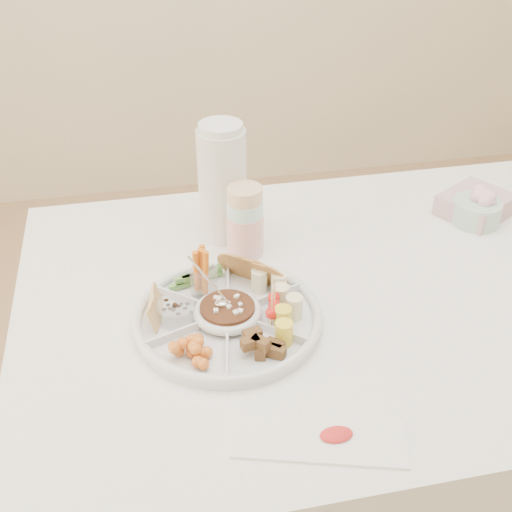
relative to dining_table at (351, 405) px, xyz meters
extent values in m
plane|color=tan|center=(0.00, 0.00, -0.38)|extent=(4.00, 4.00, 0.00)
cube|color=white|center=(0.00, 0.00, 0.00)|extent=(1.52, 1.02, 0.76)
cylinder|color=silver|center=(-0.32, -0.06, 0.40)|extent=(0.49, 0.49, 0.04)
cylinder|color=black|center=(-0.32, -0.06, 0.41)|extent=(0.14, 0.14, 0.04)
cylinder|color=silver|center=(-0.24, 0.19, 0.50)|extent=(0.11, 0.11, 0.24)
cylinder|color=silver|center=(-0.27, 0.28, 0.53)|extent=(0.15, 0.15, 0.30)
cylinder|color=#A5CAB6|center=(0.37, 0.20, 0.42)|extent=(0.12, 0.12, 0.09)
cube|color=#CDA1A4|center=(0.39, 0.24, 0.41)|extent=(0.22, 0.21, 0.06)
cube|color=white|center=(-0.22, -0.39, 0.38)|extent=(0.30, 0.17, 0.01)
camera|label=1|loc=(-0.47, -1.06, 1.23)|focal=45.00mm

